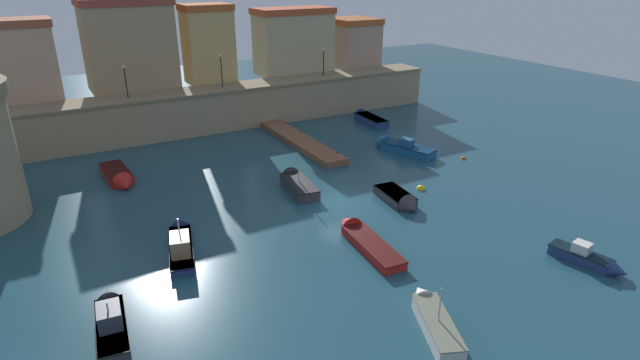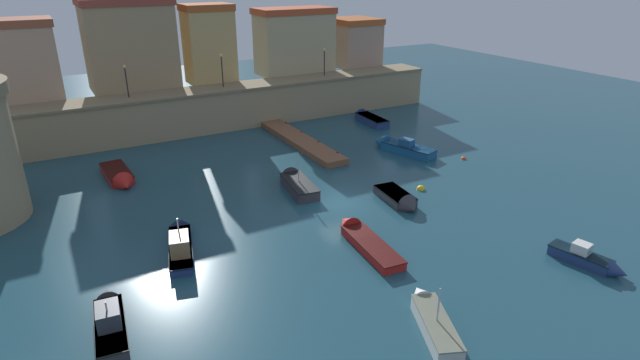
{
  "view_description": "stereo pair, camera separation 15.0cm",
  "coord_description": "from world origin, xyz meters",
  "px_view_note": "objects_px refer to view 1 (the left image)",
  "views": [
    {
      "loc": [
        -17.95,
        -28.99,
        16.16
      ],
      "look_at": [
        0.0,
        2.77,
        0.82
      ],
      "focal_mm": 28.66,
      "sensor_mm": 36.0,
      "label": 1
    },
    {
      "loc": [
        -17.81,
        -29.06,
        16.16
      ],
      "look_at": [
        0.0,
        2.77,
        0.82
      ],
      "focal_mm": 28.66,
      "sensor_mm": 36.0,
      "label": 2
    }
  ],
  "objects_px": {
    "moored_boat_2": "(367,118)",
    "moored_boat_4": "(363,238)",
    "moored_boat_8": "(296,182)",
    "moored_boat_10": "(111,318)",
    "quay_lamp_0": "(125,76)",
    "mooring_buoy_0": "(463,159)",
    "mooring_buoy_1": "(421,189)",
    "moored_boat_5": "(590,259)",
    "moored_boat_3": "(433,317)",
    "quay_lamp_1": "(221,65)",
    "moored_boat_0": "(181,241)",
    "moored_boat_7": "(399,146)",
    "moored_boat_9": "(401,200)",
    "quay_lamp_2": "(324,57)",
    "moored_boat_6": "(119,178)"
  },
  "relations": [
    {
      "from": "moored_boat_2",
      "to": "moored_boat_4",
      "type": "relative_size",
      "value": 0.88
    },
    {
      "from": "moored_boat_8",
      "to": "moored_boat_10",
      "type": "height_order",
      "value": "moored_boat_8"
    },
    {
      "from": "quay_lamp_0",
      "to": "mooring_buoy_0",
      "type": "bearing_deg",
      "value": -38.89
    },
    {
      "from": "mooring_buoy_1",
      "to": "moored_boat_5",
      "type": "bearing_deg",
      "value": -84.08
    },
    {
      "from": "moored_boat_3",
      "to": "moored_boat_8",
      "type": "height_order",
      "value": "moored_boat_8"
    },
    {
      "from": "quay_lamp_1",
      "to": "moored_boat_5",
      "type": "distance_m",
      "value": 38.54
    },
    {
      "from": "moored_boat_4",
      "to": "mooring_buoy_0",
      "type": "height_order",
      "value": "moored_boat_4"
    },
    {
      "from": "moored_boat_8",
      "to": "moored_boat_10",
      "type": "xyz_separation_m",
      "value": [
        -15.42,
        -10.66,
        0.06
      ]
    },
    {
      "from": "quay_lamp_1",
      "to": "moored_boat_8",
      "type": "relative_size",
      "value": 0.58
    },
    {
      "from": "quay_lamp_0",
      "to": "moored_boat_8",
      "type": "distance_m",
      "value": 21.25
    },
    {
      "from": "moored_boat_0",
      "to": "mooring_buoy_1",
      "type": "xyz_separation_m",
      "value": [
        18.8,
        -0.33,
        -0.46
      ]
    },
    {
      "from": "quay_lamp_1",
      "to": "moored_boat_5",
      "type": "relative_size",
      "value": 0.77
    },
    {
      "from": "moored_boat_2",
      "to": "moored_boat_4",
      "type": "xyz_separation_m",
      "value": [
        -15.52,
        -22.34,
        -0.13
      ]
    },
    {
      "from": "moored_boat_7",
      "to": "mooring_buoy_1",
      "type": "height_order",
      "value": "moored_boat_7"
    },
    {
      "from": "moored_boat_9",
      "to": "moored_boat_7",
      "type": "bearing_deg",
      "value": 149.05
    },
    {
      "from": "moored_boat_2",
      "to": "moored_boat_3",
      "type": "height_order",
      "value": "moored_boat_3"
    },
    {
      "from": "moored_boat_2",
      "to": "moored_boat_10",
      "type": "distance_m",
      "value": 38.5
    },
    {
      "from": "moored_boat_5",
      "to": "moored_boat_10",
      "type": "distance_m",
      "value": 26.39
    },
    {
      "from": "moored_boat_10",
      "to": "mooring_buoy_0",
      "type": "distance_m",
      "value": 32.83
    },
    {
      "from": "moored_boat_3",
      "to": "quay_lamp_2",
      "type": "bearing_deg",
      "value": 0.75
    },
    {
      "from": "mooring_buoy_1",
      "to": "quay_lamp_1",
      "type": "bearing_deg",
      "value": 107.81
    },
    {
      "from": "quay_lamp_1",
      "to": "mooring_buoy_0",
      "type": "relative_size",
      "value": 7.5
    },
    {
      "from": "quay_lamp_1",
      "to": "quay_lamp_2",
      "type": "bearing_deg",
      "value": 0.0
    },
    {
      "from": "moored_boat_4",
      "to": "mooring_buoy_1",
      "type": "height_order",
      "value": "moored_boat_4"
    },
    {
      "from": "moored_boat_4",
      "to": "moored_boat_8",
      "type": "bearing_deg",
      "value": 4.07
    },
    {
      "from": "moored_boat_7",
      "to": "moored_boat_9",
      "type": "height_order",
      "value": "moored_boat_7"
    },
    {
      "from": "moored_boat_8",
      "to": "moored_boat_10",
      "type": "bearing_deg",
      "value": 132.02
    },
    {
      "from": "moored_boat_9",
      "to": "moored_boat_10",
      "type": "xyz_separation_m",
      "value": [
        -20.73,
        -4.13,
        0.15
      ]
    },
    {
      "from": "quay_lamp_0",
      "to": "moored_boat_7",
      "type": "xyz_separation_m",
      "value": [
        21.13,
        -15.58,
        -6.02
      ]
    },
    {
      "from": "moored_boat_7",
      "to": "moored_boat_10",
      "type": "xyz_separation_m",
      "value": [
        -27.79,
        -13.47,
        0.04
      ]
    },
    {
      "from": "moored_boat_4",
      "to": "quay_lamp_2",
      "type": "bearing_deg",
      "value": -19.96
    },
    {
      "from": "quay_lamp_0",
      "to": "moored_boat_5",
      "type": "distance_m",
      "value": 41.79
    },
    {
      "from": "moored_boat_0",
      "to": "quay_lamp_2",
      "type": "bearing_deg",
      "value": -31.53
    },
    {
      "from": "moored_boat_3",
      "to": "moored_boat_4",
      "type": "distance_m",
      "value": 8.57
    },
    {
      "from": "moored_boat_5",
      "to": "moored_boat_7",
      "type": "relative_size",
      "value": 0.67
    },
    {
      "from": "moored_boat_0",
      "to": "moored_boat_10",
      "type": "bearing_deg",
      "value": 153.3
    },
    {
      "from": "moored_boat_2",
      "to": "mooring_buoy_1",
      "type": "xyz_separation_m",
      "value": [
        -6.95,
        -17.67,
        -0.43
      ]
    },
    {
      "from": "moored_boat_5",
      "to": "mooring_buoy_0",
      "type": "distance_m",
      "value": 18.03
    },
    {
      "from": "moored_boat_9",
      "to": "quay_lamp_1",
      "type": "bearing_deg",
      "value": -163.63
    },
    {
      "from": "quay_lamp_2",
      "to": "moored_boat_6",
      "type": "xyz_separation_m",
      "value": [
        -24.96,
        -10.33,
        -6.13
      ]
    },
    {
      "from": "moored_boat_8",
      "to": "quay_lamp_1",
      "type": "bearing_deg",
      "value": 4.84
    },
    {
      "from": "moored_boat_8",
      "to": "moored_boat_9",
      "type": "relative_size",
      "value": 1.26
    },
    {
      "from": "moored_boat_2",
      "to": "moored_boat_6",
      "type": "height_order",
      "value": "moored_boat_6"
    },
    {
      "from": "moored_boat_7",
      "to": "moored_boat_8",
      "type": "height_order",
      "value": "moored_boat_8"
    },
    {
      "from": "moored_boat_2",
      "to": "moored_boat_5",
      "type": "height_order",
      "value": "moored_boat_5"
    },
    {
      "from": "moored_boat_0",
      "to": "moored_boat_10",
      "type": "xyz_separation_m",
      "value": [
        -4.99,
        -5.84,
        0.05
      ]
    },
    {
      "from": "moored_boat_5",
      "to": "moored_boat_7",
      "type": "height_order",
      "value": "moored_boat_7"
    },
    {
      "from": "moored_boat_4",
      "to": "moored_boat_9",
      "type": "relative_size",
      "value": 1.49
    },
    {
      "from": "moored_boat_4",
      "to": "moored_boat_7",
      "type": "relative_size",
      "value": 1.04
    },
    {
      "from": "moored_boat_2",
      "to": "moored_boat_6",
      "type": "distance_m",
      "value": 27.57
    }
  ]
}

